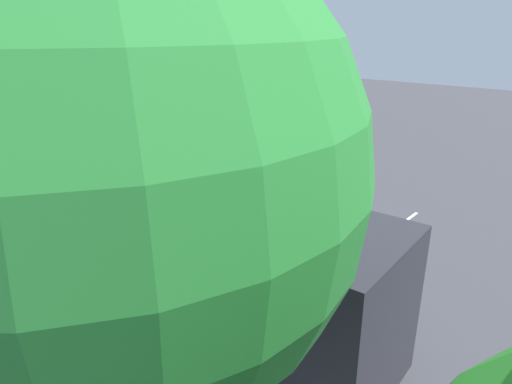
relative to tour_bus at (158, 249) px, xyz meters
name	(u,v)px	position (x,y,z in m)	size (l,w,h in m)	color
ground_plane	(259,224)	(1.31, -5.30, -1.65)	(80.00, 80.00, 0.00)	#38383D
tour_bus	(158,249)	(0.00, 0.00, 0.00)	(10.74, 2.69, 3.25)	#26262B
spectator_far_left	(299,245)	(-1.71, -3.06, -0.59)	(0.58, 0.33, 1.77)	#473823
spectator_left	(264,236)	(-0.75, -2.89, -0.58)	(0.58, 0.36, 1.78)	black
spectator_centre	(237,225)	(0.32, -3.00, -0.59)	(0.58, 0.37, 1.77)	black
spectator_right	(208,212)	(1.59, -3.20, -0.62)	(0.57, 0.39, 1.73)	black
spectator_far_right	(179,204)	(2.81, -3.17, -0.63)	(0.57, 0.31, 1.71)	black
parked_motorcycle_silver	(361,307)	(-3.83, -2.36, -1.16)	(2.05, 0.58, 0.99)	black
parked_motorcycle_dark	(172,234)	(2.20, -2.27, -1.16)	(2.05, 0.61, 0.99)	black
stunt_motorcycle	(246,161)	(4.16, -8.07, -0.63)	(1.82, 1.18, 1.73)	black
traffic_cone	(295,191)	(1.68, -7.96, -1.34)	(0.34, 0.34, 0.63)	orange
tree_centre	(108,134)	(-4.16, 3.68, 3.87)	(4.22, 4.22, 7.95)	#51381E
bay_line_a	(386,235)	(-2.39, -7.10, -1.64)	(0.28, 4.78, 0.01)	white
bay_line_b	(317,215)	(0.18, -7.10, -1.64)	(0.28, 4.90, 0.01)	white
bay_line_c	(259,199)	(2.75, -7.10, -1.64)	(0.28, 4.82, 0.01)	white
bay_line_d	(210,185)	(5.32, -7.10, -1.64)	(0.29, 4.93, 0.01)	white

